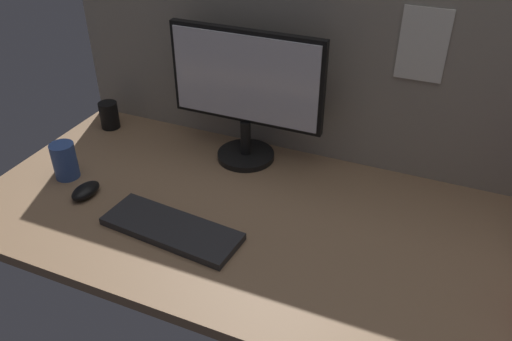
# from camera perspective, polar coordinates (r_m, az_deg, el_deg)

# --- Properties ---
(ground_plane) EXTENTS (1.80, 0.80, 0.03)m
(ground_plane) POSITION_cam_1_polar(r_m,az_deg,el_deg) (1.38, 4.75, -6.33)
(ground_plane) COLOR #8C6B4C
(cubicle_wall_back) EXTENTS (1.80, 0.06, 0.69)m
(cubicle_wall_back) POSITION_cam_1_polar(r_m,az_deg,el_deg) (1.52, 10.15, 12.80)
(cubicle_wall_back) COLOR gray
(cubicle_wall_back) RESTS_ON ground_plane
(monitor) EXTENTS (0.48, 0.18, 0.41)m
(monitor) POSITION_cam_1_polar(r_m,az_deg,el_deg) (1.53, -1.13, 8.97)
(monitor) COLOR black
(monitor) RESTS_ON ground_plane
(keyboard) EXTENTS (0.38, 0.16, 0.02)m
(keyboard) POSITION_cam_1_polar(r_m,az_deg,el_deg) (1.35, -9.37, -6.41)
(keyboard) COLOR #262628
(keyboard) RESTS_ON ground_plane
(mouse) EXTENTS (0.06, 0.10, 0.03)m
(mouse) POSITION_cam_1_polar(r_m,az_deg,el_deg) (1.53, -18.39, -2.14)
(mouse) COLOR black
(mouse) RESTS_ON ground_plane
(mug_black_travel) EXTENTS (0.06, 0.06, 0.09)m
(mug_black_travel) POSITION_cam_1_polar(r_m,az_deg,el_deg) (1.86, -15.98, 5.93)
(mug_black_travel) COLOR black
(mug_black_travel) RESTS_ON ground_plane
(mug_ceramic_blue) EXTENTS (0.07, 0.07, 0.11)m
(mug_ceramic_blue) POSITION_cam_1_polar(r_m,az_deg,el_deg) (1.62, -20.47, 1.02)
(mug_ceramic_blue) COLOR #38569E
(mug_ceramic_blue) RESTS_ON ground_plane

